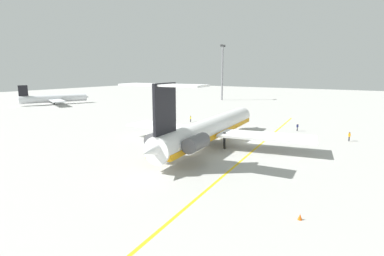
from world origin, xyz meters
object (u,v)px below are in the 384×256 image
ground_crew_portside (349,135)px  ground_crew_starboard (168,117)px  main_jetliner (209,129)px  airliner_mid_left (56,98)px  light_mast (222,70)px  safety_cone_nose (300,217)px  ground_crew_near_tail (297,126)px  ground_crew_near_nose (191,118)px

ground_crew_portside → ground_crew_starboard: bearing=-62.4°
main_jetliner → ground_crew_starboard: main_jetliner is taller
airliner_mid_left → light_mast: size_ratio=1.03×
main_jetliner → ground_crew_portside: 27.05m
main_jetliner → safety_cone_nose: main_jetliner is taller
airliner_mid_left → ground_crew_starboard: (-8.52, -61.47, -1.22)m
ground_crew_near_tail → light_mast: (54.04, 46.21, 12.09)m
ground_crew_near_nose → ground_crew_near_tail: bearing=-66.9°
ground_crew_starboard → ground_crew_portside: bearing=-148.0°
ground_crew_portside → light_mast: bearing=-108.9°
ground_crew_near_nose → ground_crew_portside: bearing=-75.5°
airliner_mid_left → ground_crew_portside: (-8.04, -103.63, -1.13)m
safety_cone_nose → light_mast: (94.77, 56.45, 12.93)m
safety_cone_nose → ground_crew_starboard: bearing=49.5°
ground_crew_portside → safety_cone_nose: (-36.26, 0.34, -0.85)m
main_jetliner → ground_crew_near_nose: size_ratio=24.20×
airliner_mid_left → ground_crew_near_nose: 67.20m
ground_crew_near_nose → ground_crew_portside: ground_crew_portside is taller
ground_crew_near_tail → ground_crew_starboard: ground_crew_near_tail is taller
safety_cone_nose → main_jetliner: bearing=47.2°
airliner_mid_left → ground_crew_near_tail: bearing=-68.4°
ground_crew_near_nose → light_mast: size_ratio=0.07×
ground_crew_near_tail → safety_cone_nose: ground_crew_near_tail is taller
main_jetliner → ground_crew_portside: bearing=-54.2°
main_jetliner → ground_crew_portside: (17.88, -20.20, -2.02)m
ground_crew_near_nose → light_mast: light_mast is taller
airliner_mid_left → light_mast: light_mast is taller
light_mast → ground_crew_near_tail: bearing=-139.5°
ground_crew_starboard → light_mast: 61.99m
ground_crew_starboard → safety_cone_nose: 55.04m
ground_crew_portside → safety_cone_nose: size_ratio=3.24×
main_jetliner → ground_crew_starboard: size_ratio=24.13×
ground_crew_near_tail → light_mast: 72.13m
ground_crew_near_tail → safety_cone_nose: (-40.73, -10.24, -0.84)m
airliner_mid_left → safety_cone_nose: size_ratio=44.90×
main_jetliner → ground_crew_near_tail: size_ratio=22.54×
ground_crew_portside → light_mast: size_ratio=0.07×
airliner_mid_left → ground_crew_near_tail: 93.13m
main_jetliner → airliner_mid_left: main_jetliner is taller
ground_crew_near_nose → ground_crew_near_tail: ground_crew_near_tail is taller
ground_crew_near_tail → safety_cone_nose: 42.01m
light_mast → main_jetliner: bearing=-154.4°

